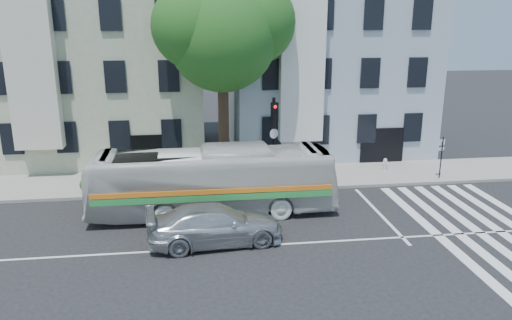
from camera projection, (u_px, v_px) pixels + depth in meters
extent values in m
plane|color=black|center=(240.00, 247.00, 19.03)|extent=(120.00, 120.00, 0.00)
cube|color=gray|center=(225.00, 180.00, 26.64)|extent=(80.00, 4.00, 0.15)
cube|color=#9EA389|center=(103.00, 66.00, 30.94)|extent=(12.00, 10.00, 11.00)
cube|color=#9CA7B9|center=(323.00, 64.00, 32.67)|extent=(12.00, 10.00, 11.00)
cylinder|color=#2D2116|center=(224.00, 131.00, 26.42)|extent=(0.56, 0.56, 5.20)
sphere|color=#1D4516|center=(222.00, 36.00, 25.06)|extent=(5.60, 5.60, 5.60)
sphere|color=#1D4516|center=(253.00, 22.00, 25.45)|extent=(4.40, 4.40, 4.40)
sphere|color=#1D4516|center=(194.00, 26.00, 24.46)|extent=(4.20, 4.20, 4.20)
sphere|color=#1D4516|center=(226.00, 2.00, 25.77)|extent=(3.80, 3.80, 3.80)
sphere|color=#1D4516|center=(210.00, 56.00, 25.84)|extent=(3.40, 3.40, 3.40)
imported|color=silver|center=(213.00, 181.00, 21.85)|extent=(2.70, 10.83, 3.01)
imported|color=silver|center=(215.00, 225.00, 19.17)|extent=(2.64, 5.40, 1.51)
cylinder|color=black|center=(273.00, 144.00, 24.98)|extent=(0.15, 0.15, 4.65)
cube|color=black|center=(275.00, 112.00, 24.29)|extent=(0.38, 0.35, 0.94)
sphere|color=red|center=(275.00, 107.00, 24.09)|extent=(0.18, 0.18, 0.18)
cylinder|color=white|center=(274.00, 134.00, 24.69)|extent=(0.45, 0.23, 0.49)
cylinder|color=beige|center=(385.00, 165.00, 28.02)|extent=(0.22, 0.22, 0.55)
sphere|color=beige|center=(385.00, 160.00, 27.93)|extent=(0.20, 0.20, 0.20)
cylinder|color=beige|center=(385.00, 164.00, 28.00)|extent=(0.38, 0.17, 0.13)
cylinder|color=black|center=(441.00, 158.00, 26.36)|extent=(0.06, 0.06, 2.25)
cube|color=white|center=(442.00, 142.00, 26.23)|extent=(0.40, 0.17, 0.32)
cube|color=white|center=(441.00, 149.00, 26.33)|extent=(0.40, 0.17, 0.16)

